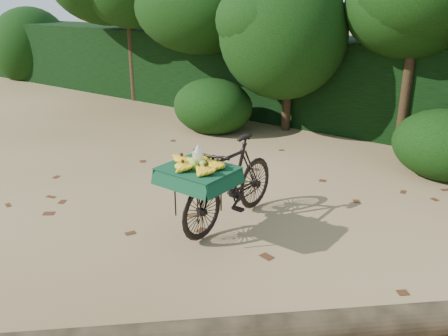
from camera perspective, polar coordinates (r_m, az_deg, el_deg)
The scene contains 7 objects.
ground at distance 5.07m, azimuth -3.76°, elevation -11.61°, with size 80.00×80.00×0.00m, color tan.
vendor_bicycle at distance 5.70m, azimuth 0.63°, elevation -1.64°, with size 0.78×1.82×1.08m.
fallen_log at distance 3.97m, azimuth 0.20°, elevation -19.42°, with size 0.28×0.28×3.81m, color brown.
hedge_backdrop at distance 10.14m, azimuth 19.67°, elevation 9.00°, with size 26.00×1.80×1.80m, color black.
tree_row at distance 9.46m, azimuth 15.10°, elevation 15.49°, with size 14.50×2.00×4.00m, color black, non-canonical shape.
bush_clumps at distance 8.23m, azimuth 18.47°, elevation 3.51°, with size 8.80×1.70×0.90m, color black, non-canonical shape.
leaf_litter at distance 5.51m, azimuth 0.58°, elevation -8.70°, with size 7.00×7.30×0.01m, color #4A2713, non-canonical shape.
Camera 1 is at (2.79, -3.29, 2.67)m, focal length 38.00 mm.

